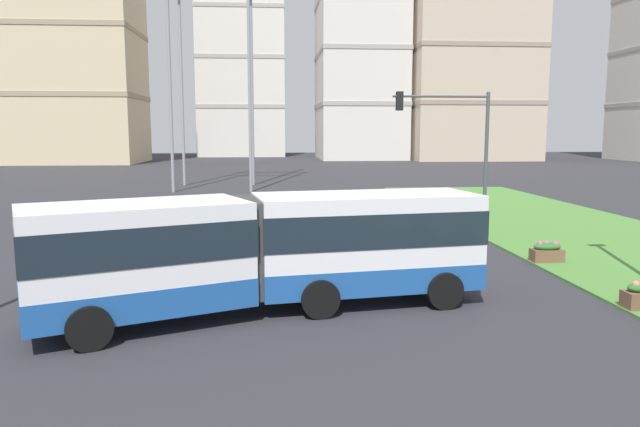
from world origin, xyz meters
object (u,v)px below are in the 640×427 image
Objects in this scene: articulated_bus at (267,249)px; car_navy_sedan at (136,233)px; traffic_light_far_right at (456,139)px; apartment_tower_west at (71,34)px; apartment_tower_centre at (360,3)px; flower_planter_5 at (547,252)px; apartment_tower_westcentre at (242,62)px.

articulated_bus reaches higher than car_navy_sedan.
apartment_tower_west reaches higher than traffic_light_far_right.
apartment_tower_centre reaches higher than car_navy_sedan.
car_navy_sedan is at bearing -104.19° from apartment_tower_centre.
articulated_bus reaches higher than flower_planter_5.
car_navy_sedan is 95.68m from apartment_tower_westcentre.
flower_planter_5 is 0.03× the size of apartment_tower_westcentre.
flower_planter_5 is 0.03× the size of apartment_tower_west.
articulated_bus is 84.92m from apartment_tower_west.
articulated_bus is 13.46m from traffic_light_far_right.
articulated_bus is at bearing -128.29° from traffic_light_far_right.
articulated_bus is at bearing -69.49° from apartment_tower_west.
apartment_tower_centre reaches higher than flower_planter_5.
apartment_tower_westcentre reaches higher than traffic_light_far_right.
traffic_light_far_right is 0.12× the size of apartment_tower_centre.
car_navy_sedan is 4.08× the size of flower_planter_5.
apartment_tower_west reaches higher than articulated_bus.
apartment_tower_west is 0.72× the size of apartment_tower_centre.
apartment_tower_centre is (44.35, 10.98, 7.28)m from apartment_tower_west.
flower_planter_5 is 0.17× the size of traffic_light_far_right.
car_navy_sedan is (-5.17, 8.25, -0.90)m from articulated_bus.
flower_planter_5 is 0.02× the size of apartment_tower_centre.
flower_planter_5 is at bearing -61.84° from apartment_tower_west.
apartment_tower_centre is (5.29, 83.93, 25.71)m from flower_planter_5.
articulated_bus is 103.81m from apartment_tower_westcentre.
car_navy_sedan is 13.98m from traffic_light_far_right.
apartment_tower_westcentre is at bearing 90.19° from car_navy_sedan.
apartment_tower_centre is (20.70, -13.55, 8.46)m from apartment_tower_westcentre.
car_navy_sedan is 0.13× the size of apartment_tower_westcentre.
car_navy_sedan reaches higher than flower_planter_5.
car_navy_sedan is 0.09× the size of apartment_tower_centre.
articulated_bus is at bearing -57.93° from car_navy_sedan.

